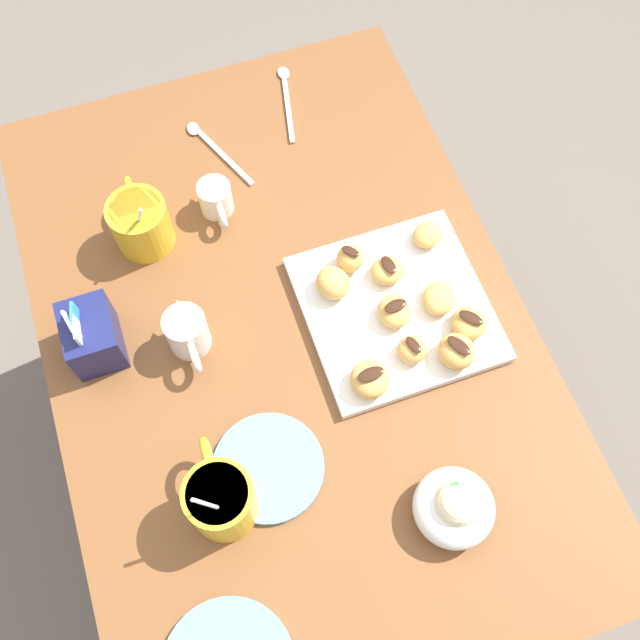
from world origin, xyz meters
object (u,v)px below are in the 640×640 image
(coffee_mug_mustard_left, at_px, (221,499))
(beignet_6, at_px, (428,235))
(beignet_8, at_px, (394,311))
(beignet_9, at_px, (350,259))
(beignet_3, at_px, (388,270))
(beignet_7, at_px, (333,283))
(dining_table, at_px, (290,367))
(ice_cream_bowl, at_px, (454,507))
(beignet_2, at_px, (370,379))
(chocolate_sauce_pitcher, at_px, (215,197))
(beignet_1, at_px, (469,323))
(cream_pitcher_white, at_px, (187,332))
(beignet_5, at_px, (439,298))
(saucer_sky_right, at_px, (268,468))
(coffee_mug_mustard_right, at_px, (140,222))
(beignet_0, at_px, (412,350))
(beignet_4, at_px, (456,351))
(sugar_caddy, at_px, (92,336))
(pastry_plate_square, at_px, (396,309))

(coffee_mug_mustard_left, relative_size, beignet_6, 3.08)
(beignet_8, relative_size, beignet_9, 1.27)
(beignet_3, xyz_separation_m, beignet_7, (0.00, 0.08, 0.00))
(dining_table, height_order, beignet_6, beignet_6)
(ice_cream_bowl, distance_m, beignet_6, 0.40)
(coffee_mug_mustard_left, height_order, beignet_9, coffee_mug_mustard_left)
(beignet_2, bearing_deg, chocolate_sauce_pitcher, 18.10)
(coffee_mug_mustard_left, relative_size, beignet_8, 2.81)
(beignet_1, bearing_deg, cream_pitcher_white, 73.23)
(coffee_mug_mustard_left, distance_m, beignet_6, 0.49)
(beignet_9, bearing_deg, coffee_mug_mustard_left, 135.21)
(dining_table, bearing_deg, beignet_5, -99.85)
(coffee_mug_mustard_left, relative_size, beignet_3, 2.95)
(saucer_sky_right, relative_size, beignet_8, 2.81)
(coffee_mug_mustard_right, xyz_separation_m, beignet_2, (-0.34, -0.24, -0.01))
(cream_pitcher_white, xyz_separation_m, beignet_3, (0.00, -0.30, -0.01))
(coffee_mug_mustard_left, height_order, beignet_8, coffee_mug_mustard_left)
(ice_cream_bowl, distance_m, saucer_sky_right, 0.25)
(beignet_6, bearing_deg, beignet_0, 150.60)
(beignet_5, bearing_deg, coffee_mug_mustard_left, 115.22)
(beignet_3, bearing_deg, dining_table, 99.64)
(beignet_3, bearing_deg, beignet_8, 166.50)
(cream_pitcher_white, bearing_deg, beignet_4, -113.49)
(beignet_3, bearing_deg, coffee_mug_mustard_right, 59.28)
(coffee_mug_mustard_right, relative_size, beignet_7, 2.46)
(beignet_0, relative_size, beignet_4, 0.77)
(cream_pitcher_white, xyz_separation_m, saucer_sky_right, (-0.21, -0.05, -0.03))
(dining_table, distance_m, beignet_4, 0.30)
(sugar_caddy, height_order, beignet_0, sugar_caddy)
(beignet_5, relative_size, beignet_9, 1.32)
(saucer_sky_right, bearing_deg, beignet_6, -52.96)
(dining_table, height_order, ice_cream_bowl, ice_cream_bowl)
(pastry_plate_square, relative_size, beignet_1, 5.10)
(saucer_sky_right, height_order, beignet_9, beignet_9)
(dining_table, height_order, coffee_mug_mustard_right, coffee_mug_mustard_right)
(pastry_plate_square, height_order, cream_pitcher_white, cream_pitcher_white)
(coffee_mug_mustard_left, relative_size, cream_pitcher_white, 1.44)
(chocolate_sauce_pitcher, relative_size, beignet_8, 1.72)
(beignet_2, bearing_deg, beignet_9, -12.05)
(beignet_0, xyz_separation_m, beignet_1, (0.01, -0.09, 0.00))
(coffee_mug_mustard_left, bearing_deg, beignet_1, -72.48)
(beignet_6, distance_m, beignet_9, 0.13)
(dining_table, distance_m, ice_cream_bowl, 0.39)
(beignet_8, bearing_deg, dining_table, 76.32)
(sugar_caddy, distance_m, chocolate_sauce_pitcher, 0.28)
(coffee_mug_mustard_right, distance_m, sugar_caddy, 0.19)
(sugar_caddy, bearing_deg, saucer_sky_right, -144.74)
(pastry_plate_square, xyz_separation_m, beignet_2, (-0.10, 0.08, 0.03))
(beignet_4, bearing_deg, beignet_2, 89.28)
(coffee_mug_mustard_right, xyz_separation_m, beignet_0, (-0.32, -0.31, -0.01))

